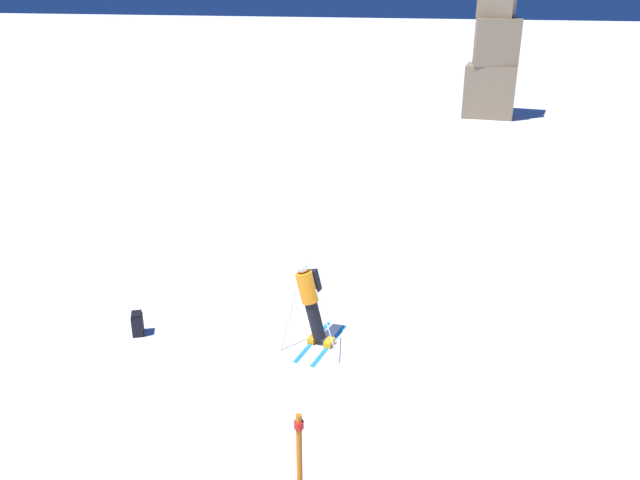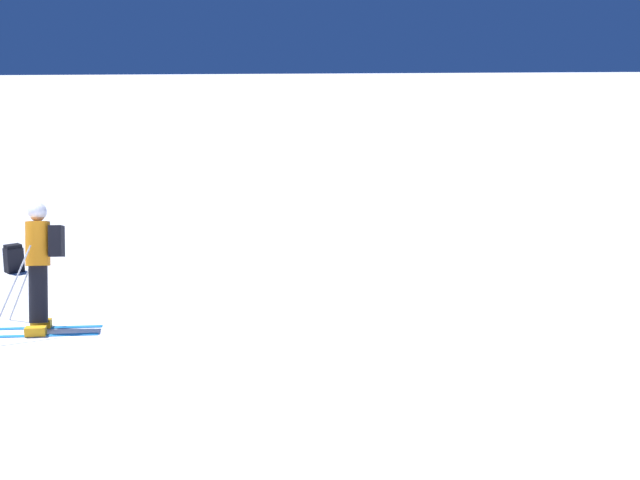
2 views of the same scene
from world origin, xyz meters
TOP-DOWN VIEW (x-y plane):
  - ground_plane at (0.00, 0.00)m, footprint 300.00×300.00m
  - skier at (-1.36, 0.06)m, footprint 1.28×1.74m
  - rock_pillar at (0.77, 25.97)m, footprint 2.72×2.39m
  - spare_backpack at (-4.85, -0.76)m, footprint 0.34×0.37m
  - trail_marker at (-0.08, -4.34)m, footprint 0.13×0.13m

SIDE VIEW (x-z plane):
  - ground_plane at x=0.00m, z-range 0.00..0.00m
  - spare_backpack at x=-4.85m, z-range -0.01..0.49m
  - trail_marker at x=-0.08m, z-range 0.09..1.77m
  - skier at x=-1.36m, z-range 0.09..1.90m
  - rock_pillar at x=0.77m, z-range -0.65..7.42m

